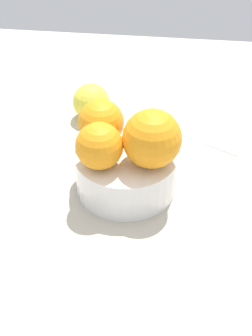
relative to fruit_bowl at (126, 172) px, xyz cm
name	(u,v)px	position (x,y,z in cm)	size (l,w,h in cm)	color
ground_plane	(126,192)	(0.00, 0.00, -3.81)	(110.00, 110.00, 2.00)	#BCB29E
fruit_bowl	(126,172)	(0.00, 0.00, 0.00)	(14.10, 14.10, 5.87)	white
orange_in_bowl_0	(152,139)	(3.50, -1.29, 6.90)	(7.69, 7.69, 7.69)	orange
orange_in_bowl_1	(99,146)	(-3.08, -2.69, 6.15)	(6.18, 6.18, 6.18)	orange
orange_in_bowl_2	(101,122)	(-3.80, 2.61, 6.23)	(6.35, 6.35, 6.35)	orange
orange_loose_0	(91,102)	(-8.41, 17.64, 0.35)	(6.30, 6.30, 6.30)	yellow
folded_napkin	(217,123)	(13.55, 18.62, -2.66)	(13.64, 13.64, 0.30)	white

